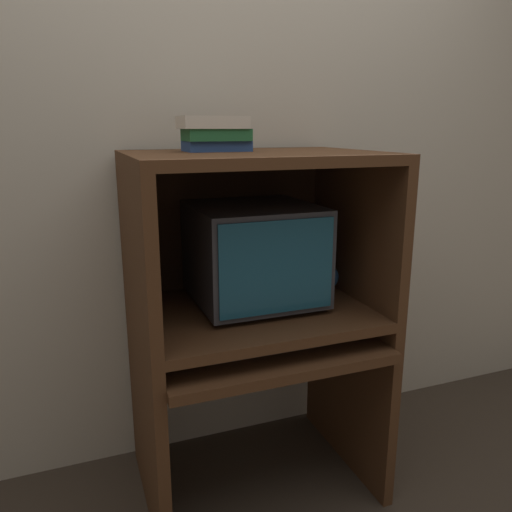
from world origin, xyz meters
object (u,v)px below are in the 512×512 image
(crt_monitor, at_px, (254,253))
(keyboard, at_px, (262,342))
(snack_bag, at_px, (322,277))
(mouse, at_px, (333,332))
(book_stack, at_px, (215,134))

(crt_monitor, bearing_deg, keyboard, -101.53)
(crt_monitor, relative_size, snack_bag, 3.24)
(crt_monitor, relative_size, mouse, 6.70)
(snack_bag, distance_m, book_stack, 0.72)
(mouse, relative_size, book_stack, 0.28)
(keyboard, height_order, snack_bag, snack_bag)
(mouse, bearing_deg, keyboard, 176.06)
(keyboard, relative_size, snack_bag, 3.01)
(mouse, distance_m, snack_bag, 0.28)
(snack_bag, bearing_deg, book_stack, -179.96)
(crt_monitor, xyz_separation_m, snack_bag, (0.31, 0.03, -0.14))
(keyboard, bearing_deg, book_stack, 114.72)
(keyboard, xyz_separation_m, book_stack, (-0.10, 0.21, 0.71))
(book_stack, bearing_deg, crt_monitor, -12.87)
(mouse, height_order, book_stack, book_stack)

